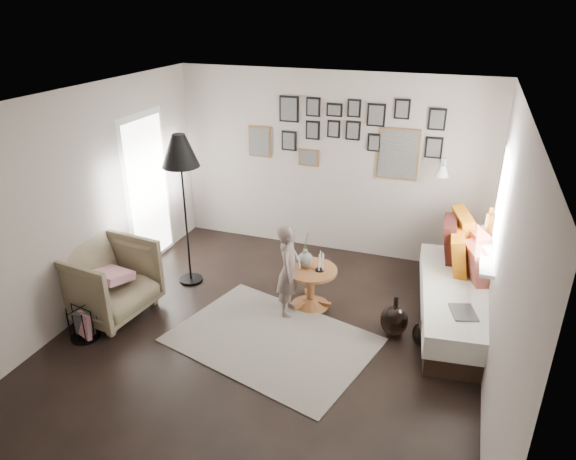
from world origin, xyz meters
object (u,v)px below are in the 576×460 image
(demijohn_large, at_px, (394,320))
(demijohn_small, at_px, (425,334))
(armchair, at_px, (107,280))
(magazine_basket, at_px, (83,323))
(floor_lamp, at_px, (180,156))
(daybed, at_px, (464,294))
(pedestal_table, at_px, (311,288))
(vase, at_px, (305,257))
(child, at_px, (289,271))

(demijohn_large, xyz_separation_m, demijohn_small, (0.35, -0.12, -0.02))
(demijohn_large, bearing_deg, armchair, -168.13)
(armchair, height_order, demijohn_small, armchair)
(magazine_basket, relative_size, demijohn_small, 0.92)
(armchair, height_order, demijohn_large, armchair)
(armchair, xyz_separation_m, floor_lamp, (0.53, 0.99, 1.27))
(daybed, height_order, floor_lamp, floor_lamp)
(pedestal_table, relative_size, daybed, 0.28)
(floor_lamp, bearing_deg, demijohn_large, -6.27)
(floor_lamp, bearing_deg, armchair, -118.17)
(armchair, bearing_deg, pedestal_table, -60.04)
(vase, distance_m, child, 0.30)
(magazine_basket, bearing_deg, pedestal_table, 34.30)
(child, bearing_deg, magazine_basket, 116.01)
(pedestal_table, relative_size, vase, 1.40)
(child, bearing_deg, demijohn_large, -96.86)
(floor_lamp, xyz_separation_m, magazine_basket, (-0.48, -1.51, -1.52))
(armchair, bearing_deg, child, -64.06)
(magazine_basket, bearing_deg, floor_lamp, 72.33)
(floor_lamp, bearing_deg, magazine_basket, -107.67)
(demijohn_large, bearing_deg, demijohn_small, -18.92)
(daybed, distance_m, child, 2.04)
(demijohn_large, bearing_deg, magazine_basket, -159.42)
(magazine_basket, xyz_separation_m, demijohn_small, (3.57, 1.09, -0.03))
(vase, xyz_separation_m, child, (-0.11, -0.27, -0.07))
(pedestal_table, relative_size, demijohn_large, 1.37)
(demijohn_small, xyz_separation_m, child, (-1.60, 0.14, 0.41))
(vase, bearing_deg, demijohn_small, -15.26)
(daybed, bearing_deg, floor_lamp, 177.51)
(vase, bearing_deg, magazine_basket, -144.32)
(armchair, relative_size, demijohn_small, 2.30)
(vase, distance_m, demijohn_large, 1.26)
(pedestal_table, xyz_separation_m, demijohn_small, (1.41, -0.39, -0.07))
(floor_lamp, bearing_deg, pedestal_table, -1.20)
(demijohn_small, bearing_deg, magazine_basket, -163.03)
(daybed, bearing_deg, child, -171.33)
(magazine_basket, height_order, demijohn_large, demijohn_large)
(child, bearing_deg, vase, -28.79)
(floor_lamp, distance_m, child, 1.90)
(pedestal_table, height_order, floor_lamp, floor_lamp)
(demijohn_large, distance_m, child, 1.31)
(vase, relative_size, demijohn_large, 0.98)
(pedestal_table, distance_m, demijohn_large, 1.09)
(daybed, height_order, magazine_basket, daybed)
(armchair, distance_m, demijohn_small, 3.67)
(vase, bearing_deg, demijohn_large, -14.10)
(demijohn_small, bearing_deg, armchair, -171.09)
(vase, relative_size, daybed, 0.20)
(pedestal_table, xyz_separation_m, demijohn_large, (1.06, -0.27, -0.05))
(pedestal_table, distance_m, daybed, 1.79)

